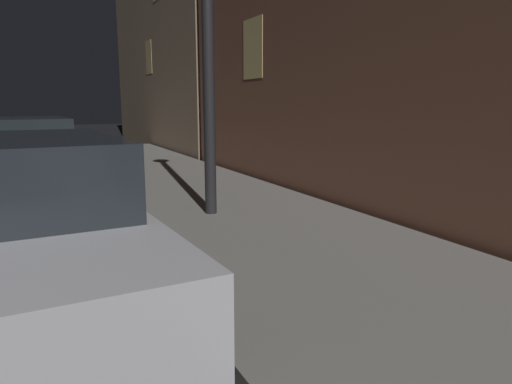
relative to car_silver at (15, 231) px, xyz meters
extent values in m
cube|color=#B7B7BF|center=(0.00, -0.03, -0.14)|extent=(1.96, 4.20, 0.64)
cube|color=#1E2328|center=(0.00, 0.07, 0.44)|extent=(1.65, 2.18, 0.56)
cylinder|color=black|center=(0.82, 1.29, -0.38)|extent=(0.25, 0.67, 0.66)
cylinder|color=black|center=(0.95, -1.26, -0.38)|extent=(0.25, 0.67, 0.66)
cube|color=#19592D|center=(0.00, 5.50, -0.14)|extent=(2.04, 4.24, 0.64)
cube|color=#1E2328|center=(0.01, 5.42, 0.44)|extent=(1.71, 2.14, 0.56)
cylinder|color=black|center=(0.85, 6.83, -0.38)|extent=(0.26, 0.67, 0.66)
cylinder|color=black|center=(0.99, 4.27, -0.38)|extent=(0.26, 0.67, 0.66)
cylinder|color=black|center=(2.42, 2.18, 1.99)|extent=(0.16, 0.16, 5.11)
cube|color=#F2D17F|center=(4.47, 5.08, 2.07)|extent=(0.06, 0.90, 1.20)
cube|color=#8C7259|center=(8.75, 14.52, 4.88)|extent=(8.59, 11.68, 11.18)
cube|color=#F2D17F|center=(4.47, 14.14, 2.65)|extent=(0.06, 0.90, 1.20)
camera|label=1|loc=(0.15, -4.01, 0.98)|focal=33.23mm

